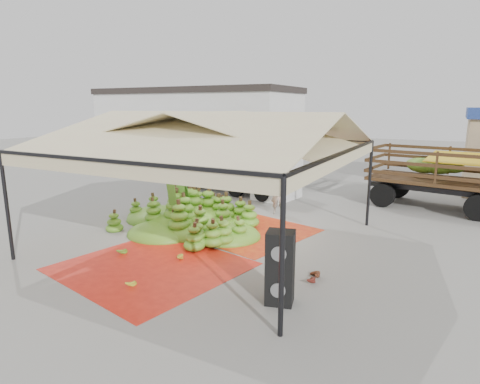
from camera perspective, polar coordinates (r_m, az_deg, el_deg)
The scene contains 17 objects.
ground at distance 12.85m, azimuth -3.98°, elevation -6.83°, with size 90.00×90.00×0.00m, color slate.
canopy_tent at distance 12.18m, azimuth -4.21°, elevation 8.01°, with size 8.10×8.10×4.00m.
building_white at distance 29.38m, azimuth -6.08°, elevation 9.21°, with size 14.30×6.30×5.40m.
tarp_left at distance 11.05m, azimuth -12.47°, elevation -10.29°, with size 4.30×4.09×0.01m, color red.
tarp_right at distance 13.63m, azimuth 1.47°, elevation -5.66°, with size 3.54×3.72×0.01m, color #D25013.
banana_heap at distance 13.98m, azimuth -7.06°, elevation -2.62°, with size 5.90×4.84×1.26m, color #337217.
hand_yellow_a at distance 10.09m, azimuth -15.41°, elevation -12.15°, with size 0.40×0.33×0.18m, color gold.
hand_yellow_b at distance 11.38m, azimuth -9.01°, elevation -8.95°, with size 0.46×0.38×0.21m, color gold.
hand_red_a at distance 10.02m, azimuth 9.66°, elevation -11.97°, with size 0.46×0.37×0.21m, color #511612.
hand_red_b at distance 10.28m, azimuth 10.21°, elevation -11.30°, with size 0.50×0.41×0.23m, color #502A12.
hand_green at distance 12.21m, azimuth -16.58°, elevation -7.83°, with size 0.47×0.38×0.21m, color #3E7518.
hanging_bunches at distance 13.09m, azimuth 4.12°, elevation 5.30°, with size 4.74×0.24×0.20m.
speaker_stack at distance 8.70m, azimuth 5.73°, elevation -10.65°, with size 0.69×0.64×1.61m.
banana_leaves at distance 14.07m, azimuth -9.11°, elevation -5.27°, with size 0.96×1.36×3.70m, color #367820, non-canonical shape.
vendor at distance 15.72m, azimuth 5.45°, elevation -0.30°, with size 0.58×0.38×1.60m, color gray.
truck_left at distance 19.41m, azimuth 0.48°, elevation 3.48°, with size 6.16×2.93×2.03m.
truck_right at distance 18.15m, azimuth 30.67°, elevation 2.18°, with size 7.70×3.61×2.54m.
Camera 1 is at (6.52, -10.26, 4.16)m, focal length 30.00 mm.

